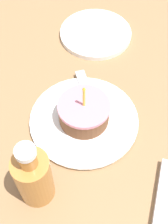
# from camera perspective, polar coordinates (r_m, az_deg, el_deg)

# --- Properties ---
(ground_plane) EXTENTS (2.40, 2.40, 0.04)m
(ground_plane) POSITION_cam_1_polar(r_m,az_deg,el_deg) (0.75, -2.08, -2.95)
(ground_plane) COLOR olive
(ground_plane) RESTS_ON ground
(plate) EXTENTS (0.26, 0.26, 0.01)m
(plate) POSITION_cam_1_polar(r_m,az_deg,el_deg) (0.73, 0.00, -1.45)
(plate) COLOR white
(plate) RESTS_ON ground_plane
(cake_slice) EXTENTS (0.12, 0.12, 0.12)m
(cake_slice) POSITION_cam_1_polar(r_m,az_deg,el_deg) (0.71, -0.00, 0.02)
(cake_slice) COLOR brown
(cake_slice) RESTS_ON plate
(fork) EXTENTS (0.10, 0.16, 0.00)m
(fork) POSITION_cam_1_polar(r_m,az_deg,el_deg) (0.77, 0.55, 3.48)
(fork) COLOR #B2B2B7
(fork) RESTS_ON plate
(bottle) EXTENTS (0.07, 0.07, 0.18)m
(bottle) POSITION_cam_1_polar(r_m,az_deg,el_deg) (0.60, -9.19, -11.66)
(bottle) COLOR #B27233
(bottle) RESTS_ON ground_plane
(side_plate) EXTENTS (0.21, 0.21, 0.01)m
(side_plate) POSITION_cam_1_polar(r_m,az_deg,el_deg) (0.93, 2.14, 14.16)
(side_plate) COLOR white
(side_plate) RESTS_ON ground_plane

